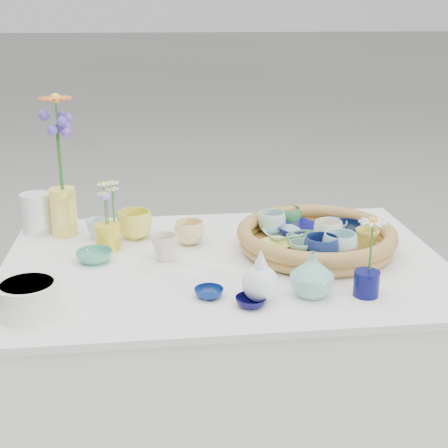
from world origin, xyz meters
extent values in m
imported|color=navy|center=(0.24, 0.15, 0.80)|extent=(0.17, 0.17, 0.03)
imported|color=black|center=(0.40, 0.12, 0.80)|extent=(0.15, 0.15, 0.04)
imported|color=gold|center=(0.42, -0.01, 0.82)|extent=(0.08, 0.08, 0.06)
imported|color=#558D61|center=(0.24, 0.02, 0.80)|extent=(0.13, 0.13, 0.04)
imported|color=#82B496|center=(0.20, -0.08, 0.81)|extent=(0.08, 0.08, 0.06)
imported|color=#A6CCC5|center=(0.19, 0.11, 0.80)|extent=(0.13, 0.13, 0.03)
imported|color=silver|center=(0.17, 0.17, 0.82)|extent=(0.09, 0.09, 0.07)
imported|color=silver|center=(0.32, 0.06, 0.82)|extent=(0.10, 0.10, 0.07)
imported|color=#9AC5EB|center=(0.36, 0.17, 0.80)|extent=(0.11, 0.11, 0.03)
imported|color=navy|center=(0.26, -0.09, 0.82)|extent=(0.12, 0.12, 0.08)
imported|color=#D2D763|center=(0.15, 0.02, 0.79)|extent=(0.13, 0.13, 0.02)
imported|color=#AEE0DD|center=(0.32, -0.07, 0.82)|extent=(0.11, 0.11, 0.08)
imported|color=#378844|center=(0.24, 0.23, 0.81)|extent=(0.09, 0.09, 0.06)
imported|color=#DED447|center=(-0.26, 0.22, 0.81)|extent=(0.11, 0.11, 0.09)
imported|color=#F1D187|center=(-0.09, 0.15, 0.80)|extent=(0.11, 0.11, 0.07)
imported|color=#439875|center=(-0.37, 0.04, 0.78)|extent=(0.13, 0.13, 0.03)
imported|color=beige|center=(-0.17, 0.03, 0.80)|extent=(0.09, 0.09, 0.07)
imported|color=navy|center=(-0.07, -0.23, 0.78)|extent=(0.08, 0.08, 0.02)
imported|color=#A5D6D4|center=(-0.38, 0.23, 0.80)|extent=(0.08, 0.08, 0.06)
imported|color=#0A073B|center=(0.03, -0.29, 0.78)|extent=(0.10, 0.10, 0.02)
imported|color=#76BAA9|center=(0.19, -0.25, 0.82)|extent=(0.13, 0.13, 0.12)
cylinder|color=#08094A|center=(0.33, -0.27, 0.80)|extent=(0.08, 0.08, 0.06)
cylinder|color=#FAE658|center=(-0.48, 0.28, 0.84)|extent=(0.09, 0.09, 0.15)
cylinder|color=yellow|center=(-0.34, 0.13, 0.81)|extent=(0.09, 0.09, 0.08)
camera|label=1|loc=(-0.20, -1.64, 1.45)|focal=50.00mm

